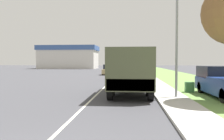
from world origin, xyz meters
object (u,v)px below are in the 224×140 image
at_px(car_nearest_ahead, 126,74).
at_px(lamp_post, 174,13).
at_px(car_third_ahead, 130,68).
at_px(pickup_truck, 223,83).
at_px(car_second_ahead, 108,70).
at_px(car_farthest_ahead, 119,66).
at_px(military_truck, 130,70).
at_px(car_fourth_ahead, 130,67).

distance_m(car_nearest_ahead, lamp_post, 13.02).
bearing_deg(car_third_ahead, pickup_truck, -81.09).
height_order(car_second_ahead, car_third_ahead, car_third_ahead).
xyz_separation_m(car_second_ahead, lamp_post, (6.03, -22.81, 4.11)).
height_order(car_nearest_ahead, car_farthest_ahead, car_nearest_ahead).
distance_m(car_second_ahead, car_third_ahead, 15.34).
bearing_deg(car_nearest_ahead, pickup_truck, -61.22).
relative_size(military_truck, car_fourth_ahead, 1.50).
bearing_deg(car_second_ahead, car_third_ahead, 77.25).
distance_m(car_second_ahead, pickup_truck, 23.74).
height_order(car_second_ahead, pickup_truck, pickup_truck).
bearing_deg(car_farthest_ahead, car_third_ahead, -82.11).
distance_m(car_second_ahead, car_fourth_ahead, 28.54).
xyz_separation_m(military_truck, car_third_ahead, (-0.23, 36.48, -0.84)).
bearing_deg(car_nearest_ahead, car_third_ahead, 89.30).
bearing_deg(lamp_post, car_second_ahead, 104.81).
distance_m(military_truck, car_third_ahead, 36.49).
height_order(pickup_truck, lamp_post, lamp_post).
bearing_deg(car_fourth_ahead, lamp_post, -87.03).
bearing_deg(car_farthest_ahead, military_truck, -86.42).
height_order(military_truck, car_nearest_ahead, military_truck).
bearing_deg(car_third_ahead, lamp_post, -85.99).
bearing_deg(military_truck, car_fourth_ahead, 90.27).
relative_size(car_fourth_ahead, car_farthest_ahead, 1.03).
xyz_separation_m(car_nearest_ahead, pickup_truck, (6.09, -11.10, 0.09)).
height_order(car_nearest_ahead, lamp_post, lamp_post).
relative_size(car_nearest_ahead, pickup_truck, 0.86).
xyz_separation_m(military_truck, pickup_truck, (5.55, -0.38, -0.75)).
bearing_deg(pickup_truck, military_truck, 176.05).
relative_size(car_nearest_ahead, car_third_ahead, 1.02).
xyz_separation_m(car_fourth_ahead, car_farthest_ahead, (-3.73, 13.58, 0.00)).
xyz_separation_m(car_nearest_ahead, car_third_ahead, (0.32, 25.77, 0.00)).
relative_size(car_nearest_ahead, car_second_ahead, 1.22).
xyz_separation_m(car_third_ahead, pickup_truck, (5.78, -36.86, 0.09)).
xyz_separation_m(car_nearest_ahead, car_second_ahead, (-3.07, 10.81, -0.03)).
distance_m(car_second_ahead, car_farthest_ahead, 41.92).
bearing_deg(car_second_ahead, car_nearest_ahead, -74.15).
bearing_deg(car_second_ahead, car_fourth_ahead, 83.20).
relative_size(car_second_ahead, lamp_post, 0.49).
distance_m(car_nearest_ahead, car_farthest_ahead, 52.84).
height_order(car_farthest_ahead, pickup_truck, pickup_truck).
height_order(car_fourth_ahead, lamp_post, lamp_post).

